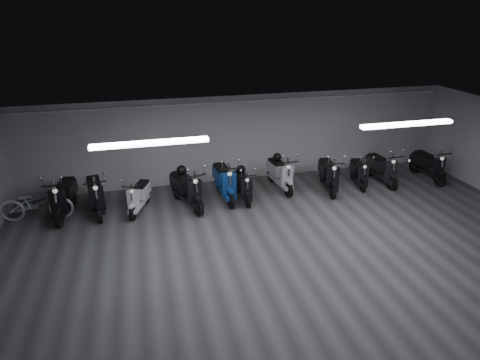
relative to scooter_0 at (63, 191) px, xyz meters
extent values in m
cube|color=#3C3C3F|center=(5.38, -3.63, -0.73)|extent=(14.00, 10.00, 0.01)
cube|color=gray|center=(5.38, -3.63, 2.08)|extent=(14.00, 10.00, 0.01)
cube|color=#A6A7A9|center=(5.38, 1.37, 0.68)|extent=(14.00, 0.01, 2.80)
cube|color=white|center=(2.38, -2.63, 2.02)|extent=(2.40, 0.18, 0.08)
cube|color=white|center=(8.38, -2.63, 2.02)|extent=(2.40, 0.18, 0.08)
cylinder|color=white|center=(5.38, 1.29, 1.90)|extent=(13.60, 0.05, 0.05)
imported|color=silver|center=(-0.70, -0.08, -0.12)|extent=(1.92, 0.82, 1.21)
sphere|color=black|center=(4.97, 0.00, 0.16)|extent=(0.26, 0.26, 0.26)
sphere|color=black|center=(6.26, 0.50, 0.26)|extent=(0.27, 0.27, 0.27)
sphere|color=black|center=(3.21, -0.03, 0.32)|extent=(0.29, 0.29, 0.29)
camera|label=1|loc=(2.27, -10.68, 4.57)|focal=30.02mm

